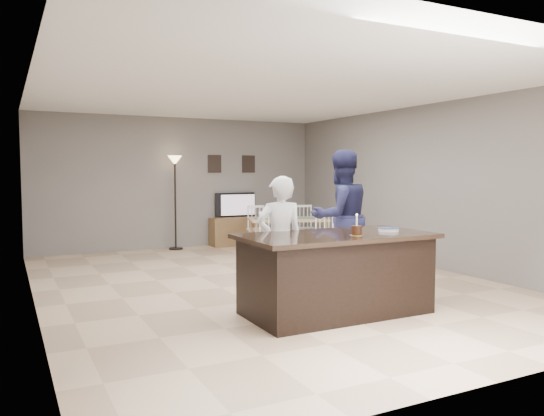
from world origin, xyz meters
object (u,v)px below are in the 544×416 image
kitchen_island (336,273)px  floor_lamp (175,177)px  man (341,217)px  plate_stack (388,230)px  tv_console (238,231)px  woman (280,242)px  birthday_cake (357,230)px  dining_table (288,225)px  television (237,205)px

kitchen_island → floor_lamp: bearing=91.9°
man → plate_stack: 1.38m
tv_console → woman: 5.30m
plate_stack → birthday_cake: bearing=-164.4°
tv_console → floor_lamp: floor_lamp is taller
woman → dining_table: 3.96m
man → birthday_cake: man is taller
dining_table → television: bearing=119.1°
tv_console → floor_lamp: size_ratio=0.63×
television → floor_lamp: 1.51m
television → plate_stack: size_ratio=3.75×
plate_stack → floor_lamp: size_ratio=0.13×
kitchen_island → man: size_ratio=1.14×
tv_console → television: television is taller
television → floor_lamp: bearing=2.9°
floor_lamp → plate_stack: bearing=-81.3°
man → birthday_cake: bearing=62.7°
man → floor_lamp: bearing=-74.2°
birthday_cake → dining_table: size_ratio=0.12×
kitchen_island → floor_lamp: 5.67m
woman → plate_stack: bearing=161.1°
plate_stack → floor_lamp: bearing=98.7°
tv_console → man: (-0.26, -4.28, 0.65)m
plate_stack → dining_table: 4.15m
floor_lamp → woman: bearing=-92.7°
woman → tv_console: bearing=-97.3°
woman → kitchen_island: bearing=137.8°
kitchen_island → birthday_cake: bearing=-63.4°
birthday_cake → plate_stack: bearing=15.6°
birthday_cake → man: bearing=61.5°
television → dining_table: television is taller
kitchen_island → television: 5.78m
man → floor_lamp: 4.46m
dining_table → plate_stack: bearing=-85.1°
television → dining_table: size_ratio=0.46×
television → birthday_cake: (-1.09, -5.87, 0.09)m
tv_console → birthday_cake: bearing=-100.6°
floor_lamp → birthday_cake: bearing=-87.1°
birthday_cake → dining_table: (1.44, 4.20, -0.39)m
kitchen_island → tv_console: bearing=77.8°
tv_console → floor_lamp: bearing=180.0°
man → plate_stack: size_ratio=7.77×
floor_lamp → kitchen_island: bearing=-88.1°
television → woman: 5.34m
woman → plate_stack: 1.27m
kitchen_island → television: size_ratio=2.35×
birthday_cake → floor_lamp: (-0.30, 5.80, 0.52)m
television → man: bearing=86.5°
kitchen_island → man: (0.94, 1.29, 0.49)m
kitchen_island → birthday_cake: birthday_cake is taller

